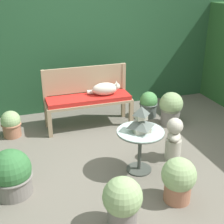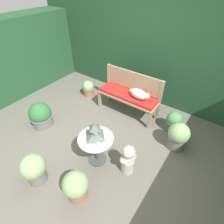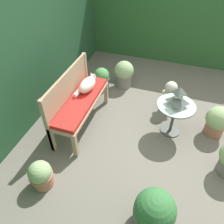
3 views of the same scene
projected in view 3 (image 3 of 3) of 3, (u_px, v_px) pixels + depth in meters
The scene contains 14 objects.
ground at pixel (150, 137), 3.43m from camera, with size 30.00×30.00×0.00m, color #666056.
foliage_hedge_back at pixel (6, 47), 3.19m from camera, with size 6.40×0.73×2.33m, color #234C2D.
foliage_hedge_right at pixel (173, 18), 4.89m from camera, with size 0.70×3.50×1.78m, color #285628.
garden_bench at pixel (81, 103), 3.38m from camera, with size 1.35×0.42×0.51m.
bench_backrest at pixel (68, 88), 3.27m from camera, with size 1.35×0.06×0.93m.
cat at pixel (87, 85), 3.45m from camera, with size 0.50×0.26×0.21m.
patio_table at pixel (175, 111), 3.25m from camera, with size 0.57×0.57×0.54m.
pagoda_birdhouse at pixel (178, 98), 3.08m from camera, with size 0.26×0.26×0.31m.
garden_bust at pixel (169, 96), 3.74m from camera, with size 0.27×0.34×0.57m.
potted_plant_bench_left at pixel (41, 175), 2.70m from camera, with size 0.30×0.30×0.40m.
potted_plant_path_edge at pixel (217, 121), 3.32m from camera, with size 0.37×0.37×0.50m.
potted_plant_patio_mid at pixel (154, 212), 2.31m from camera, with size 0.45×0.45×0.53m.
potted_plant_bench_right at pixel (102, 78), 4.28m from camera, with size 0.31×0.31×0.44m.
potted_plant_table_near at pixel (124, 74), 4.29m from camera, with size 0.38×0.38×0.54m.
Camera 3 is at (-2.38, -0.15, 2.57)m, focal length 35.00 mm.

